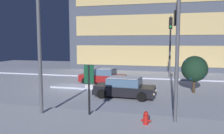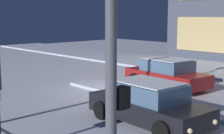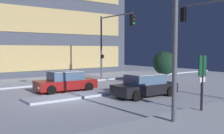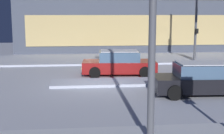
# 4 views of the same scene
# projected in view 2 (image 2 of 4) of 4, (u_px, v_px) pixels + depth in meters

# --- Properties ---
(ground) EXTENTS (52.00, 52.00, 0.00)m
(ground) POSITION_uv_depth(u_px,v_px,m) (106.00, 91.00, 16.42)
(ground) COLOR silver
(curb_strip_far) EXTENTS (52.00, 5.20, 0.14)m
(curb_strip_far) POSITION_uv_depth(u_px,v_px,m) (205.00, 69.00, 22.53)
(curb_strip_far) COLOR silver
(curb_strip_far) RESTS_ON ground
(median_strip) EXTENTS (9.00, 1.80, 0.14)m
(median_strip) POSITION_uv_depth(u_px,v_px,m) (144.00, 96.00, 15.17)
(median_strip) COLOR silver
(median_strip) RESTS_ON ground
(car_near) EXTENTS (4.58, 2.23, 1.49)m
(car_near) POSITION_uv_depth(u_px,v_px,m) (148.00, 104.00, 11.37)
(car_near) COLOR black
(car_near) RESTS_ON ground
(car_far) EXTENTS (4.60, 2.35, 1.49)m
(car_far) POSITION_uv_depth(u_px,v_px,m) (167.00, 74.00, 17.12)
(car_far) COLOR maroon
(car_far) RESTS_ON ground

